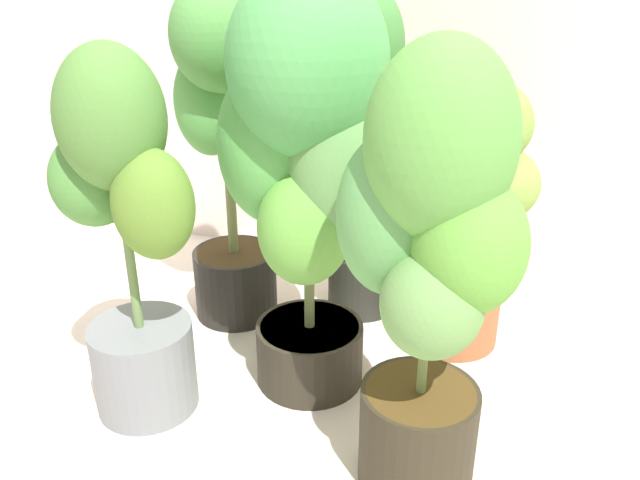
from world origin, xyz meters
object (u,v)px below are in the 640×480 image
potted_plant_front_left (126,228)px  potted_plant_back_center (361,146)px  potted_plant_back_left (223,130)px  potted_plant_back_right (462,191)px  potted_plant_front_right (429,257)px  potted_plant_center (304,149)px

potted_plant_front_left → potted_plant_back_center: potted_plant_back_center is taller
potted_plant_back_left → potted_plant_back_center: potted_plant_back_left is taller
potted_plant_back_right → potted_plant_front_right: size_ratio=0.83×
potted_plant_back_left → potted_plant_front_right: size_ratio=1.07×
potted_plant_front_left → potted_plant_front_right: (0.63, -0.05, 0.05)m
potted_plant_center → potted_plant_back_left: bearing=141.1°
potted_plant_center → potted_plant_front_right: bearing=-39.2°
potted_plant_back_right → potted_plant_front_right: (-0.01, -0.55, 0.07)m
potted_plant_back_right → potted_plant_back_center: bearing=161.4°
potted_plant_back_right → potted_plant_front_right: 0.55m
potted_plant_back_left → potted_plant_back_center: bearing=22.3°
potted_plant_center → potted_plant_back_right: 0.46m
potted_plant_back_left → potted_plant_front_right: (0.62, -0.50, -0.05)m
potted_plant_back_center → potted_plant_back_right: bearing=-18.6°
potted_plant_back_right → potted_plant_center: bearing=-136.9°
potted_plant_front_left → potted_plant_back_center: size_ratio=0.91×
potted_plant_back_left → potted_plant_front_right: potted_plant_back_left is taller
potted_plant_center → potted_plant_back_center: bearing=85.5°
potted_plant_back_center → potted_plant_front_right: (0.28, -0.64, 0.00)m
potted_plant_center → potted_plant_front_left: 0.41m
potted_plant_front_left → potted_plant_back_right: 0.81m
potted_plant_back_left → potted_plant_front_right: 0.80m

